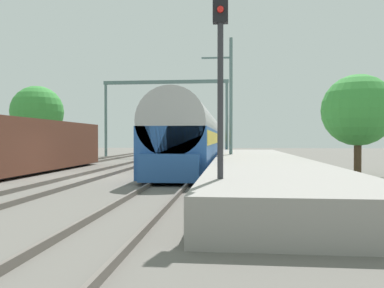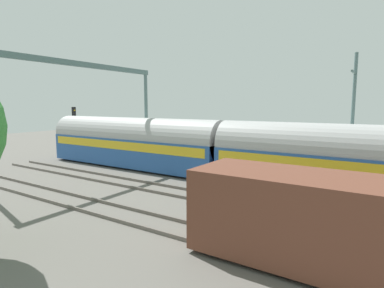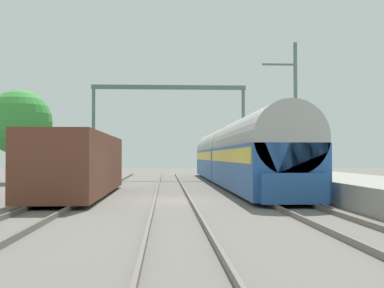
{
  "view_description": "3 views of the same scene",
  "coord_description": "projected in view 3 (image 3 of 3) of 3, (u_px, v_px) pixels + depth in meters",
  "views": [
    {
      "loc": [
        6.67,
        -18.33,
        1.85
      ],
      "look_at": [
        4.3,
        5.77,
        1.52
      ],
      "focal_mm": 36.56,
      "sensor_mm": 36.0,
      "label": 1
    },
    {
      "loc": [
        -14.01,
        3.62,
        4.98
      ],
      "look_at": [
        0.65,
        13.08,
        2.78
      ],
      "focal_mm": 29.13,
      "sensor_mm": 36.0,
      "label": 2
    },
    {
      "loc": [
        -0.3,
        -21.27,
        1.85
      ],
      "look_at": [
        2.15,
        25.29,
        2.99
      ],
      "focal_mm": 47.54,
      "sensor_mm": 36.0,
      "label": 3
    }
  ],
  "objects": [
    {
      "name": "passenger_train",
      "position": [
        233.0,
        155.0,
        34.45
      ],
      "size": [
        2.93,
        32.85,
        3.82
      ],
      "color": "#28569E",
      "rests_on": "ground"
    },
    {
      "name": "tree_west_background",
      "position": [
        19.0,
        122.0,
        36.16
      ],
      "size": [
        4.65,
        4.65,
        6.62
      ],
      "color": "#4C3826",
      "rests_on": "ground"
    },
    {
      "name": "track_east",
      "position": [
        274.0,
        198.0,
        21.43
      ],
      "size": [
        1.52,
        60.0,
        0.16
      ],
      "color": "#655D56",
      "rests_on": "ground"
    },
    {
      "name": "track_west",
      "position": [
        172.0,
        199.0,
        21.21
      ],
      "size": [
        1.52,
        60.0,
        0.16
      ],
      "color": "#655D56",
      "rests_on": "ground"
    },
    {
      "name": "railway_signal_far",
      "position": [
        228.0,
        145.0,
        52.58
      ],
      "size": [
        0.36,
        0.3,
        4.78
      ],
      "color": "#2D2D33",
      "rests_on": "ground"
    },
    {
      "name": "person_crossing",
      "position": [
        237.0,
        166.0,
        41.63
      ],
      "size": [
        0.29,
        0.43,
        1.73
      ],
      "rotation": [
        0.0,
        0.0,
        1.69
      ],
      "color": "#303030",
      "rests_on": "ground"
    },
    {
      "name": "catenary_gantry",
      "position": [
        169.0,
        111.0,
        42.71
      ],
      "size": [
        13.0,
        0.28,
        7.86
      ],
      "color": "slate",
      "rests_on": "ground"
    },
    {
      "name": "ground",
      "position": [
        172.0,
        201.0,
        21.2
      ],
      "size": [
        120.0,
        120.0,
        0.0
      ],
      "primitive_type": "plane",
      "color": "#65615B"
    },
    {
      "name": "track_far_west",
      "position": [
        68.0,
        199.0,
        20.98
      ],
      "size": [
        1.52,
        60.0,
        0.16
      ],
      "color": "#655D56",
      "rests_on": "ground"
    },
    {
      "name": "freight_car",
      "position": [
        80.0,
        165.0,
        23.71
      ],
      "size": [
        2.8,
        13.0,
        2.7
      ],
      "color": "brown",
      "rests_on": "ground"
    },
    {
      "name": "catenary_pole_east_mid",
      "position": [
        295.0,
        114.0,
        27.29
      ],
      "size": [
        1.9,
        0.2,
        8.0
      ],
      "color": "slate",
      "rests_on": "ground"
    },
    {
      "name": "platform",
      "position": [
        346.0,
        186.0,
        23.64
      ],
      "size": [
        4.4,
        28.0,
        0.9
      ],
      "color": "gray",
      "rests_on": "ground"
    }
  ]
}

